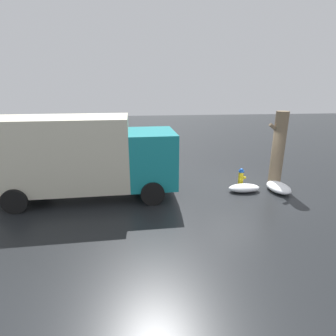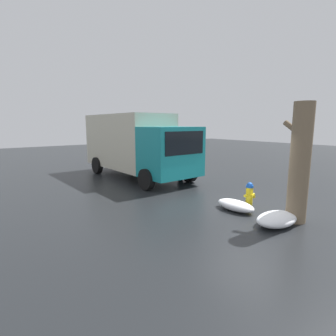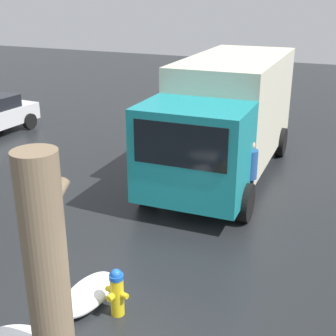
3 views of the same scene
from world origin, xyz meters
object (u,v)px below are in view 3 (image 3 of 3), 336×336
(fire_hydrant, at_px, (117,292))
(delivery_truck, at_px, (227,114))
(tree_trunk, at_px, (48,277))
(pedestrian, at_px, (249,173))

(fire_hydrant, relative_size, delivery_truck, 0.12)
(tree_trunk, relative_size, delivery_truck, 0.45)
(tree_trunk, xyz_separation_m, pedestrian, (6.22, -0.97, -0.72))
(delivery_truck, relative_size, pedestrian, 4.18)
(fire_hydrant, height_order, delivery_truck, delivery_truck)
(delivery_truck, distance_m, pedestrian, 2.62)
(fire_hydrant, distance_m, delivery_truck, 6.97)
(fire_hydrant, height_order, pedestrian, pedestrian)
(fire_hydrant, distance_m, pedestrian, 4.77)
(delivery_truck, height_order, pedestrian, delivery_truck)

